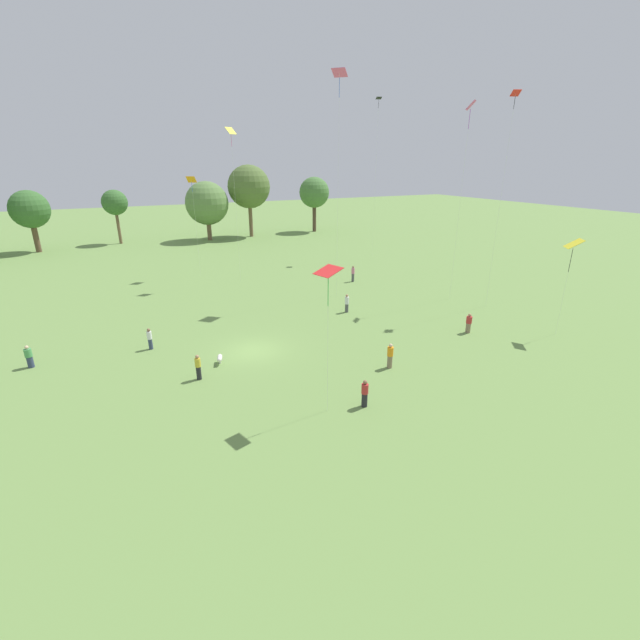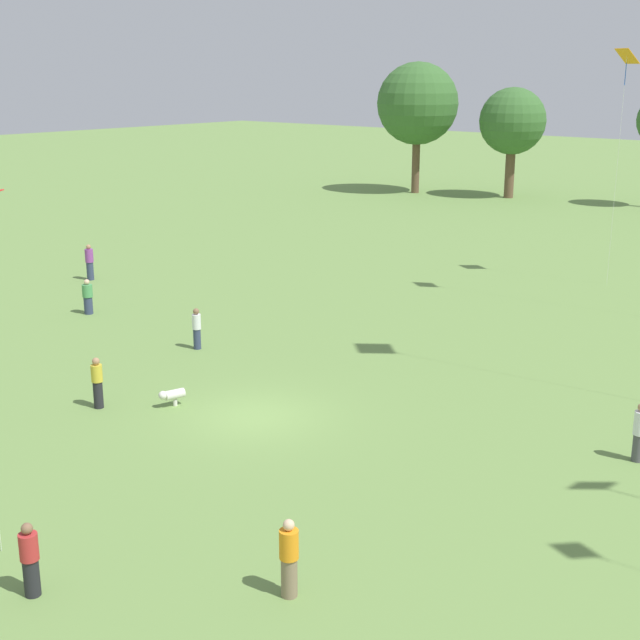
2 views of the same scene
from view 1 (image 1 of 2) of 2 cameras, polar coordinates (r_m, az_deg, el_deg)
name	(u,v)px [view 1 (image 1 of 2)]	position (r m, az deg, el deg)	size (l,w,h in m)	color
ground_plane	(253,351)	(31.59, -8.92, -4.09)	(240.00, 240.00, 0.00)	#6B8E47
tree_1	(30,210)	(78.08, -34.24, 12.07)	(5.50, 5.50, 9.11)	brown
tree_2	(115,203)	(79.75, -25.70, 13.89)	(4.04, 4.04, 8.73)	brown
tree_3	(207,203)	(78.28, -14.85, 14.80)	(7.28, 7.28, 9.92)	brown
tree_4	(249,187)	(80.53, -9.46, 17.10)	(7.49, 7.49, 12.53)	brown
tree_5	(314,193)	(85.65, -0.78, 16.61)	(5.74, 5.74, 10.30)	brown
person_1	(29,357)	(34.47, -34.29, -4.08)	(0.58, 0.58, 1.57)	#333D5B
person_2	(469,323)	(36.23, 19.21, -0.43)	(0.63, 0.63, 1.61)	#847056
person_3	(347,303)	(38.97, 3.59, 2.24)	(0.45, 0.45, 1.70)	#4C4C51
person_4	(198,367)	(28.01, -15.93, -6.07)	(0.46, 0.46, 1.68)	#232328
person_5	(365,394)	(24.28, 5.98, -9.72)	(0.48, 0.48, 1.64)	#232328
person_6	(353,274)	(49.27, 4.42, 6.17)	(0.50, 0.50, 1.82)	#4C4C51
person_7	(390,356)	(28.79, 9.33, -4.74)	(0.51, 0.51, 1.73)	#847056
person_8	(150,339)	(33.57, -21.75, -2.34)	(0.46, 0.46, 1.62)	#333D5B
kite_0	(192,183)	(52.79, -16.75, 17.11)	(1.25, 1.16, 11.41)	orange
kite_1	(513,114)	(41.96, 24.32, 23.74)	(0.88, 0.81, 18.38)	red
kite_2	(328,275)	(21.11, 1.10, 6.05)	(1.36, 1.39, 8.09)	red
kite_3	(470,115)	(43.22, 19.34, 24.34)	(1.25, 1.21, 17.91)	#E54C99
kite_4	(574,246)	(37.44, 30.73, 8.50)	(1.61, 1.64, 7.56)	yellow
kite_5	(231,138)	(48.85, -11.76, 22.63)	(1.21, 1.11, 16.29)	yellow
kite_6	(339,82)	(42.74, 2.61, 29.10)	(1.69, 1.68, 20.48)	#E54C99
kite_7	(378,114)	(62.85, 7.76, 25.54)	(0.90, 0.89, 20.83)	black
dog_0	(220,359)	(29.89, -13.24, -5.05)	(0.49, 0.88, 0.58)	silver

